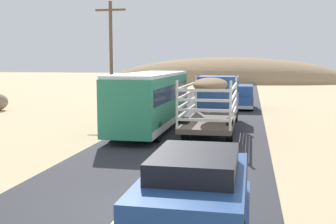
{
  "coord_description": "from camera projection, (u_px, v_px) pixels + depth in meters",
  "views": [
    {
      "loc": [
        3.14,
        -9.6,
        3.9
      ],
      "look_at": [
        0.0,
        5.97,
        1.92
      ],
      "focal_mm": 44.2,
      "sensor_mm": 36.0,
      "label": 1
    }
  ],
  "objects": [
    {
      "name": "ground_plane",
      "position": [
        121.0,
        216.0,
        10.44
      ],
      "size": [
        240.0,
        240.0,
        0.0
      ],
      "primitive_type": "plane",
      "color": "#CCB284"
    },
    {
      "name": "road_surface",
      "position": [
        121.0,
        216.0,
        10.44
      ],
      "size": [
        8.0,
        120.0,
        0.02
      ],
      "primitive_type": "cube",
      "color": "#2D2D33",
      "rests_on": "ground"
    },
    {
      "name": "road_centre_line",
      "position": [
        121.0,
        215.0,
        10.43
      ],
      "size": [
        0.16,
        117.6,
        0.0
      ],
      "primitive_type": "cube",
      "color": "#D8CC4C",
      "rests_on": "road_surface"
    },
    {
      "name": "suv_near",
      "position": [
        195.0,
        216.0,
        7.35
      ],
      "size": [
        1.9,
        4.62,
        2.29
      ],
      "color": "#264C8C",
      "rests_on": "road_surface"
    },
    {
      "name": "livestock_truck",
      "position": [
        216.0,
        97.0,
        24.51
      ],
      "size": [
        2.53,
        9.7,
        3.02
      ],
      "color": "#3359A5",
      "rests_on": "road_surface"
    },
    {
      "name": "bus",
      "position": [
        151.0,
        100.0,
        23.03
      ],
      "size": [
        2.54,
        10.0,
        3.21
      ],
      "color": "#2D8C66",
      "rests_on": "road_surface"
    },
    {
      "name": "car_far",
      "position": [
        242.0,
        96.0,
        33.51
      ],
      "size": [
        1.9,
        4.62,
        1.93
      ],
      "color": "#264C8C",
      "rests_on": "road_surface"
    },
    {
      "name": "power_pole_mid",
      "position": [
        111.0,
        55.0,
        29.59
      ],
      "size": [
        2.2,
        0.24,
        8.07
      ],
      "color": "brown",
      "rests_on": "ground"
    },
    {
      "name": "distant_hill",
      "position": [
        227.0,
        82.0,
        76.97
      ],
      "size": [
        44.02,
        19.74,
        9.04
      ],
      "primitive_type": "ellipsoid",
      "color": "#997C5A",
      "rests_on": "ground"
    }
  ]
}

